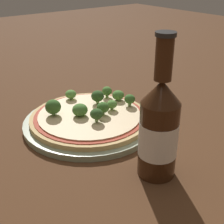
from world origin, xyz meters
TOP-DOWN VIEW (x-y plane):
  - ground_plane at (0.00, 0.00)m, footprint 3.00×3.00m
  - plate at (-0.00, 0.01)m, footprint 0.27×0.27m
  - pizza at (-0.00, 0.01)m, footprint 0.25×0.25m
  - broccoli_floret_0 at (-0.05, 0.09)m, footprint 0.02×0.02m
  - broccoli_floret_1 at (-0.04, -0.05)m, footprint 0.03×0.03m
  - broccoli_floret_2 at (-0.03, 0.05)m, footprint 0.03×0.03m
  - broccoli_floret_3 at (-0.09, 0.02)m, footprint 0.03×0.03m
  - broccoli_floret_4 at (0.04, -0.00)m, footprint 0.03×0.03m
  - broccoli_floret_5 at (0.02, 0.03)m, footprint 0.03×0.03m
  - broccoli_floret_6 at (0.02, 0.10)m, footprint 0.02×0.02m
  - broccoli_floret_7 at (0.01, 0.06)m, footprint 0.02×0.02m
  - broccoli_floret_8 at (-0.02, 0.10)m, footprint 0.03×0.03m
  - broccoli_floret_9 at (-0.01, -0.01)m, footprint 0.03×0.03m
  - beer_bottle at (0.20, 0.00)m, footprint 0.06×0.06m

SIDE VIEW (x-z plane):
  - ground_plane at x=0.00m, z-range 0.00..0.00m
  - plate at x=0.00m, z-range 0.00..0.01m
  - pizza at x=0.00m, z-range 0.01..0.03m
  - broccoli_floret_3 at x=-0.09m, z-range 0.03..0.05m
  - broccoli_floret_8 at x=-0.02m, z-range 0.03..0.05m
  - broccoli_floret_7 at x=0.01m, z-range 0.03..0.05m
  - broccoli_floret_9 at x=-0.01m, z-range 0.03..0.05m
  - broccoli_floret_0 at x=-0.05m, z-range 0.03..0.05m
  - broccoli_floret_6 at x=0.02m, z-range 0.03..0.05m
  - broccoli_floret_5 at x=0.02m, z-range 0.03..0.06m
  - broccoli_floret_4 at x=0.04m, z-range 0.03..0.06m
  - broccoli_floret_2 at x=-0.03m, z-range 0.03..0.06m
  - broccoli_floret_1 at x=-0.04m, z-range 0.03..0.06m
  - beer_bottle at x=0.20m, z-range -0.03..0.20m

